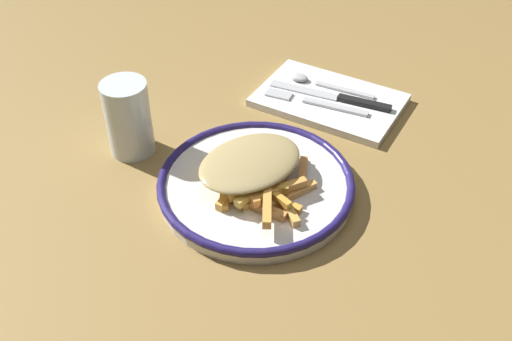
{
  "coord_description": "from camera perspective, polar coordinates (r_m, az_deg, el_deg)",
  "views": [
    {
      "loc": [
        -0.53,
        -0.3,
        0.56
      ],
      "look_at": [
        0.0,
        0.0,
        0.04
      ],
      "focal_mm": 41.27,
      "sensor_mm": 36.0,
      "label": 1
    }
  ],
  "objects": [
    {
      "name": "napkin",
      "position": [
        1.01,
        7.07,
        6.78
      ],
      "size": [
        0.16,
        0.24,
        0.01
      ],
      "primitive_type": "cube",
      "rotation": [
        0.0,
        0.0,
        -0.01
      ],
      "color": "white",
      "rests_on": "ground_plane"
    },
    {
      "name": "fries_heap",
      "position": [
        0.8,
        -0.27,
        -0.1
      ],
      "size": [
        0.18,
        0.18,
        0.04
      ],
      "color": "gold",
      "rests_on": "plate"
    },
    {
      "name": "spoon",
      "position": [
        1.03,
        5.92,
        8.5
      ],
      "size": [
        0.03,
        0.15,
        0.01
      ],
      "color": "silver",
      "rests_on": "napkin"
    },
    {
      "name": "ground_plane",
      "position": [
        0.83,
        0.0,
        -1.99
      ],
      "size": [
        2.6,
        2.6,
        0.0
      ],
      "primitive_type": "plane",
      "color": "olive"
    },
    {
      "name": "knife",
      "position": [
        1.0,
        8.16,
        6.97
      ],
      "size": [
        0.04,
        0.21,
        0.01
      ],
      "color": "black",
      "rests_on": "napkin"
    },
    {
      "name": "fork",
      "position": [
        0.98,
        5.77,
        6.58
      ],
      "size": [
        0.04,
        0.18,
        0.01
      ],
      "color": "silver",
      "rests_on": "napkin"
    },
    {
      "name": "plate",
      "position": [
        0.82,
        0.0,
        -1.34
      ],
      "size": [
        0.28,
        0.28,
        0.02
      ],
      "color": "silver",
      "rests_on": "ground_plane"
    },
    {
      "name": "water_glass",
      "position": [
        0.89,
        -12.28,
        4.99
      ],
      "size": [
        0.07,
        0.07,
        0.12
      ],
      "primitive_type": "cylinder",
      "color": "silver",
      "rests_on": "ground_plane"
    }
  ]
}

